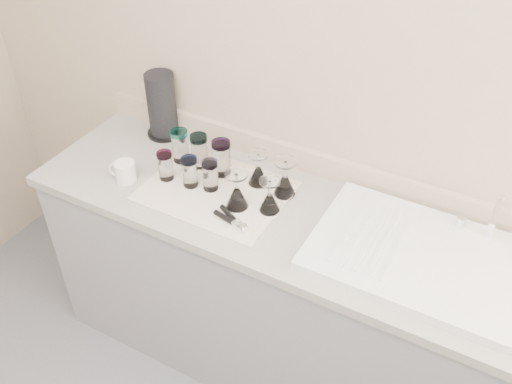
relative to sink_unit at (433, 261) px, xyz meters
The scene contains 17 objects.
counter_unit 0.72m from the sink_unit, behind, with size 2.06×0.62×0.90m.
sink_unit is the anchor object (origin of this frame).
dish_towel 0.85m from the sink_unit, behind, with size 0.55×0.42×0.01m, color white.
tumbler_teal 1.09m from the sink_unit, behind, with size 0.07×0.07×0.14m.
tumbler_cyan 1.01m from the sink_unit, behind, with size 0.07×0.07×0.14m.
tumbler_purple 0.90m from the sink_unit, behind, with size 0.08×0.08×0.15m.
tumbler_magenta 1.07m from the sink_unit, behind, with size 0.06×0.06×0.12m.
tumbler_blue 0.96m from the sink_unit, behind, with size 0.06×0.06×0.13m.
tumbler_lavender 0.88m from the sink_unit, behind, with size 0.06×0.06×0.13m.
tumbler_extra 1.02m from the sink_unit, behind, with size 0.06×0.06×0.12m.
goblet_back_left 0.74m from the sink_unit, behind, with size 0.08×0.08×0.14m.
goblet_back_right 0.62m from the sink_unit, behind, with size 0.09×0.09×0.15m.
goblet_front_left 0.74m from the sink_unit, behind, with size 0.09×0.09×0.15m.
goblet_front_right 0.62m from the sink_unit, behind, with size 0.08×0.08×0.14m.
can_opener 0.72m from the sink_unit, 168.03° to the right, with size 0.16×0.10×0.02m.
white_mug 1.22m from the sink_unit, behind, with size 0.12×0.10×0.08m.
paper_towel_roll 1.30m from the sink_unit, 169.95° to the left, with size 0.16×0.16×0.29m.
Camera 1 is at (0.68, -0.27, 2.31)m, focal length 40.00 mm.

